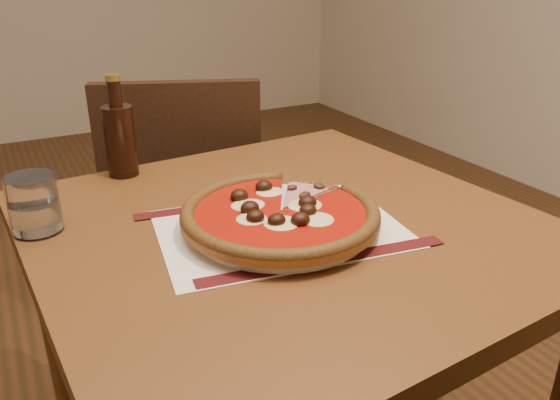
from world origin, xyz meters
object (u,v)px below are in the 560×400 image
Objects in this scene: pizza at (280,212)px; plate at (280,223)px; table at (285,272)px; chair_far at (186,206)px; bottle at (120,137)px; water_glass at (34,204)px.

plate is at bearing 40.89° from pizza.
pizza is at bearing -139.11° from plate.
table is 0.68m from chair_far.
pizza is 0.41m from bottle.
chair_far is 0.74m from plate.
pizza is at bearing -133.43° from table.
chair_far reaches higher than water_glass.
water_glass reaches higher than table.
bottle is (-0.16, 0.37, 0.05)m from pizza.
table is 0.43m from bottle.
plate is 0.39m from water_glass.
chair_far is 2.75× the size of pizza.
plate is (-0.02, -0.03, 0.11)m from table.
bottle reaches higher than pizza.
chair_far is 0.72m from water_glass.
pizza is at bearing -27.35° from water_glass.
pizza is 3.40× the size of water_glass.
chair_far is 4.32× the size of bottle.
table is 4.18× the size of bottle.
water_glass is 0.27m from bottle.
plate is 0.90× the size of pizza.
chair_far is at bearing 51.33° from water_glass.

